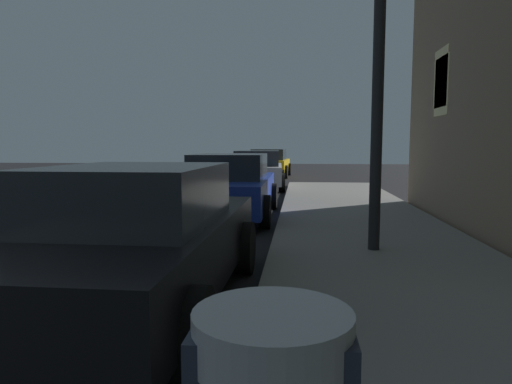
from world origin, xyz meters
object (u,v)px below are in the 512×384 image
Objects in this scene: car_black at (139,239)px; car_yellow_cab at (269,163)px; car_blue at (230,186)px; car_silver at (258,170)px.

car_yellow_cab is (-0.00, 19.13, 0.02)m from car_black.
car_yellow_cab is at bearing 90.01° from car_blue.
car_silver is (0.00, 12.56, 0.01)m from car_black.
car_black is 1.02× the size of car_yellow_cab.
car_silver is at bearing 89.98° from car_black.
car_black and car_silver have the same top height.
car_blue is at bearing -90.03° from car_silver.
car_yellow_cab is at bearing 90.00° from car_black.
car_black is 5.86m from car_blue.
car_silver and car_yellow_cab have the same top height.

